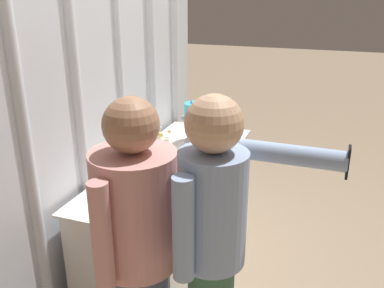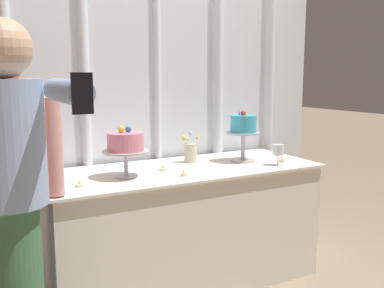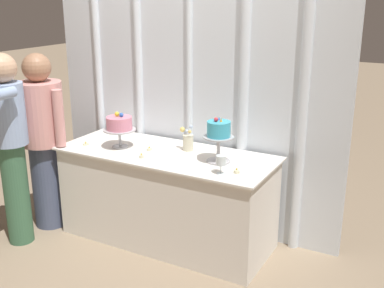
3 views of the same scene
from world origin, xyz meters
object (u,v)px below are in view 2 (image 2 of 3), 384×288
cake_display_nearleft (126,144)px  tealight_far_right (282,160)px  tealight_far_left (80,185)px  guest_man_pink_jacket (12,195)px  tealight_near_left (163,169)px  tealight_near_right (184,174)px  cake_table (183,226)px  guest_man_dark_suit (4,191)px  wine_glass (278,150)px  cake_display_nearright (243,128)px  flower_vase (190,151)px

cake_display_nearleft → tealight_far_right: cake_display_nearleft is taller
tealight_far_left → guest_man_pink_jacket: 0.61m
cake_display_nearleft → guest_man_pink_jacket: size_ratio=0.19×
tealight_near_left → guest_man_pink_jacket: (-0.92, -0.60, 0.11)m
tealight_near_right → tealight_far_right: bearing=4.0°
cake_table → guest_man_dark_suit: guest_man_dark_suit is taller
guest_man_pink_jacket → wine_glass: bearing=13.7°
cake_display_nearleft → cake_display_nearright: 0.87m
cake_display_nearleft → tealight_near_left: (0.26, 0.05, -0.18)m
cake_display_nearright → wine_glass: 0.29m
cake_display_nearright → tealight_far_right: size_ratio=8.35×
cake_table → guest_man_dark_suit: 1.19m
tealight_far_right → guest_man_dark_suit: guest_man_dark_suit is taller
cake_display_nearright → tealight_near_right: size_ratio=9.06×
cake_table → guest_man_pink_jacket: 1.34m
tealight_near_right → guest_man_dark_suit: size_ratio=0.03×
cake_display_nearleft → tealight_far_right: (1.09, -0.08, -0.18)m
flower_vase → cake_table: bearing=-132.7°
tealight_far_left → tealight_near_left: size_ratio=1.09×
tealight_near_left → cake_table: bearing=7.1°
flower_vase → guest_man_pink_jacket: size_ratio=0.13×
cake_table → wine_glass: 0.80m
cake_display_nearleft → wine_glass: 1.01m
cake_table → cake_display_nearleft: cake_display_nearleft is taller
cake_display_nearright → guest_man_dark_suit: guest_man_dark_suit is taller
cake_display_nearleft → tealight_far_left: bearing=-162.6°
tealight_far_left → guest_man_dark_suit: bearing=-164.5°
guest_man_pink_jacket → tealight_near_right: bearing=23.3°
cake_table → guest_man_dark_suit: size_ratio=1.16×
cake_table → tealight_near_right: 0.46m
wine_glass → tealight_near_right: size_ratio=3.57×
flower_vase → tealight_far_left: 0.88m
tealight_near_right → cake_display_nearright: bearing=20.0°
flower_vase → tealight_near_right: bearing=-123.4°
tealight_near_right → flower_vase: bearing=56.6°
cake_table → wine_glass: bearing=-20.2°
tealight_near_right → tealight_far_right: (0.78, 0.05, -0.00)m
flower_vase → guest_man_dark_suit: guest_man_dark_suit is taller
tealight_near_left → tealight_near_right: size_ratio=1.19×
cake_display_nearleft → tealight_far_left: cake_display_nearleft is taller
cake_table → tealight_near_left: 0.42m
guest_man_pink_jacket → guest_man_dark_suit: bearing=90.4°
flower_vase → guest_man_pink_jacket: guest_man_pink_jacket is taller
flower_vase → tealight_far_left: bearing=-160.2°
cake_display_nearleft → cake_display_nearright: cake_display_nearright is taller
tealight_near_right → guest_man_pink_jacket: 1.06m
wine_glass → guest_man_pink_jacket: size_ratio=0.09×
tealight_near_left → guest_man_dark_suit: size_ratio=0.03×
cake_table → flower_vase: bearing=47.3°
cake_table → cake_display_nearleft: (-0.40, -0.07, 0.58)m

